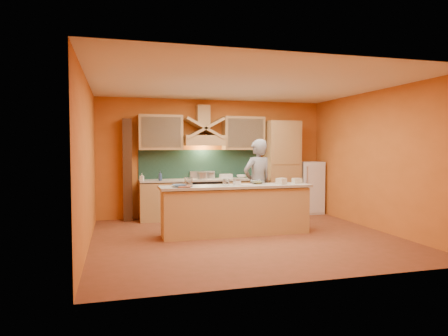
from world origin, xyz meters
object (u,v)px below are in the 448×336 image
object	(u,v)px
fridge	(309,187)
kitchen_scale	(237,183)
person	(257,184)
mixing_bowl	(257,182)
stove	(204,199)

from	to	relation	value
fridge	kitchen_scale	distance (m)	3.16
person	mixing_bowl	distance (m)	0.40
mixing_bowl	fridge	bearing A→B (deg)	40.75
stove	kitchen_scale	world-z (taller)	kitchen_scale
stove	mixing_bowl	size ratio (longest dim) A/B	3.11
person	mixing_bowl	world-z (taller)	person
stove	fridge	xyz separation A→B (m)	(2.70, 0.00, 0.20)
kitchen_scale	mixing_bowl	xyz separation A→B (m)	(0.46, 0.18, -0.01)
stove	fridge	distance (m)	2.71
kitchen_scale	mixing_bowl	size ratio (longest dim) A/B	0.39
kitchen_scale	person	bearing A→B (deg)	33.63
fridge	kitchen_scale	size ratio (longest dim) A/B	11.52
fridge	mixing_bowl	distance (m)	2.69
person	mixing_bowl	xyz separation A→B (m)	(-0.15, -0.37, 0.07)
person	fridge	bearing A→B (deg)	-159.98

